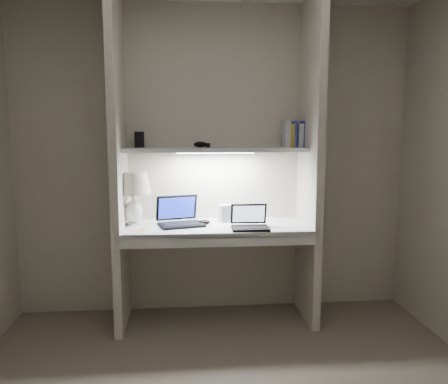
{
  "coord_description": "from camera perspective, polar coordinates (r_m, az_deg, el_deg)",
  "views": [
    {
      "loc": [
        -0.24,
        -2.08,
        1.49
      ],
      "look_at": [
        0.04,
        1.05,
        1.05
      ],
      "focal_mm": 35.0,
      "sensor_mm": 36.0,
      "label": 1
    }
  ],
  "objects": [
    {
      "name": "alcove_panel_right",
      "position": [
        3.45,
        11.19,
        3.76
      ],
      "size": [
        0.06,
        0.55,
        2.5
      ],
      "primitive_type": "cube",
      "color": "beige",
      "rests_on": "floor"
    },
    {
      "name": "table_lamp",
      "position": [
        3.43,
        -11.82,
        0.34
      ],
      "size": [
        0.28,
        0.28,
        0.41
      ],
      "color": "white",
      "rests_on": "desk"
    },
    {
      "name": "back_wall",
      "position": [
        3.59,
        -1.33,
        4.07
      ],
      "size": [
        3.2,
        0.01,
        2.5
      ],
      "primitive_type": "cube",
      "color": "beige",
      "rests_on": "floor"
    },
    {
      "name": "laptop_main",
      "position": [
        3.42,
        -5.82,
        -3.42
      ],
      "size": [
        0.39,
        0.36,
        0.22
      ],
      "rotation": [
        0.0,
        0.0,
        0.27
      ],
      "color": "black",
      "rests_on": "desk"
    },
    {
      "name": "alcove_panel_left",
      "position": [
        3.35,
        -13.6,
        3.57
      ],
      "size": [
        0.06,
        0.55,
        2.5
      ],
      "primitive_type": "cube",
      "color": "beige",
      "rests_on": "floor"
    },
    {
      "name": "speaker",
      "position": [
        3.51,
        0.23,
        -2.8
      ],
      "size": [
        0.12,
        0.1,
        0.14
      ],
      "primitive_type": "cube",
      "rotation": [
        0.0,
        0.0,
        0.38
      ],
      "color": "silver",
      "rests_on": "desk"
    },
    {
      "name": "desk_apron",
      "position": [
        3.15,
        -0.65,
        -6.25
      ],
      "size": [
        1.46,
        0.03,
        0.1
      ],
      "primitive_type": "cube",
      "color": "silver",
      "rests_on": "desk"
    },
    {
      "name": "strip_light",
      "position": [
        3.41,
        -1.13,
        5.18
      ],
      "size": [
        0.6,
        0.04,
        0.02
      ],
      "primitive_type": "cube",
      "color": "white",
      "rests_on": "shelf"
    },
    {
      "name": "shelf_box",
      "position": [
        3.51,
        -11.02,
        6.73
      ],
      "size": [
        0.08,
        0.06,
        0.12
      ],
      "primitive_type": "cube",
      "rotation": [
        0.0,
        0.0,
        0.17
      ],
      "color": "black",
      "rests_on": "shelf"
    },
    {
      "name": "desk",
      "position": [
        3.39,
        -1.0,
        -4.69
      ],
      "size": [
        1.4,
        0.55,
        0.04
      ],
      "primitive_type": "cube",
      "color": "white",
      "rests_on": "alcove_panel_left"
    },
    {
      "name": "shelf",
      "position": [
        3.41,
        -1.13,
        5.55
      ],
      "size": [
        1.4,
        0.36,
        0.03
      ],
      "primitive_type": "cube",
      "color": "silver",
      "rests_on": "back_wall"
    },
    {
      "name": "book_row",
      "position": [
        3.55,
        9.38,
        7.37
      ],
      "size": [
        0.2,
        0.14,
        0.21
      ],
      "color": "white",
      "rests_on": "shelf"
    },
    {
      "name": "sticky_note",
      "position": [
        3.29,
        -10.68,
        -4.84
      ],
      "size": [
        0.09,
        0.09,
        0.0
      ],
      "primitive_type": "cube",
      "rotation": [
        0.0,
        0.0,
        -0.27
      ],
      "color": "yellow",
      "rests_on": "desk"
    },
    {
      "name": "laptop_netbook",
      "position": [
        3.29,
        3.38,
        -4.04
      ],
      "size": [
        0.28,
        0.25,
        0.18
      ],
      "rotation": [
        0.0,
        0.0,
        -0.03
      ],
      "color": "black",
      "rests_on": "desk"
    },
    {
      "name": "cable_coil",
      "position": [
        3.52,
        3.67,
        -3.83
      ],
      "size": [
        0.11,
        0.11,
        0.01
      ],
      "primitive_type": "torus",
      "rotation": [
        0.0,
        0.0,
        -0.26
      ],
      "color": "black",
      "rests_on": "desk"
    },
    {
      "name": "mouse",
      "position": [
        3.43,
        -2.6,
        -3.94
      ],
      "size": [
        0.1,
        0.07,
        0.04
      ],
      "primitive_type": "ellipsoid",
      "rotation": [
        0.0,
        0.0,
        -0.07
      ],
      "color": "black",
      "rests_on": "desk"
    },
    {
      "name": "shelf_gadget",
      "position": [
        3.46,
        -3.09,
        6.22
      ],
      "size": [
        0.12,
        0.09,
        0.05
      ],
      "primitive_type": "ellipsoid",
      "rotation": [
        0.0,
        0.0,
        0.16
      ],
      "color": "black",
      "rests_on": "shelf"
    }
  ]
}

